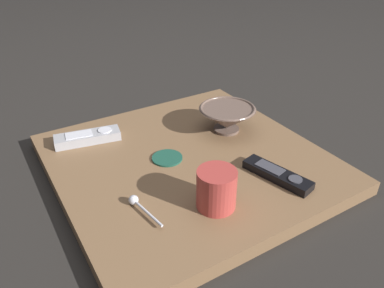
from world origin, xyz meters
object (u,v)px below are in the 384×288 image
Objects in this scene: cereal_bowl at (227,118)px; tv_remote_near at (88,137)px; tv_remote_far at (277,175)px; drink_coaster at (167,158)px; coffee_mug at (216,189)px; teaspoon at (137,203)px.

cereal_bowl is 0.40m from tv_remote_near.
tv_remote_far reaches higher than drink_coaster.
coffee_mug is 0.23m from drink_coaster.
teaspoon is 1.45× the size of drink_coaster.
coffee_mug reaches higher than teaspoon.
cereal_bowl is at bearing 67.88° from tv_remote_near.
tv_remote_near is 1.02× the size of tv_remote_far.
tv_remote_near is 2.32× the size of drink_coaster.
tv_remote_near is at bearing -159.94° from coffee_mug.
tv_remote_near is 0.53m from tv_remote_far.
cereal_bowl is 0.23m from drink_coaster.
teaspoon is 0.64× the size of tv_remote_far.
tv_remote_near reaches higher than drink_coaster.
coffee_mug is 0.45m from tv_remote_near.
drink_coaster is at bearing 37.27° from tv_remote_near.
cereal_bowl is 1.41× the size of teaspoon.
cereal_bowl is 0.35m from coffee_mug.
tv_remote_near reaches higher than teaspoon.
cereal_bowl reaches higher than drink_coaster.
coffee_mug is 0.77× the size of teaspoon.
coffee_mug is (0.27, -0.22, 0.00)m from cereal_bowl.
coffee_mug is 0.19m from tv_remote_far.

